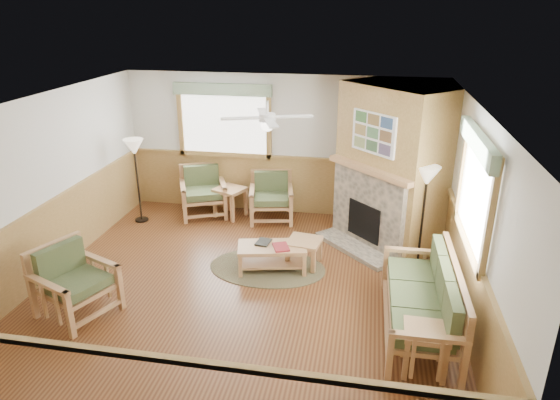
% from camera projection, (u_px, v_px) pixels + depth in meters
% --- Properties ---
extents(floor, '(6.00, 6.00, 0.01)m').
position_uv_depth(floor, '(245.00, 289.00, 7.31)').
color(floor, '#5B3219').
rests_on(floor, ground).
extents(ceiling, '(6.00, 6.00, 0.01)m').
position_uv_depth(ceiling, '(239.00, 104.00, 6.31)').
color(ceiling, white).
rests_on(ceiling, floor).
extents(wall_back, '(6.00, 0.02, 2.70)m').
position_uv_depth(wall_back, '(281.00, 146.00, 9.55)').
color(wall_back, silver).
rests_on(wall_back, floor).
extents(wall_front, '(6.00, 0.02, 2.70)m').
position_uv_depth(wall_front, '(151.00, 338.00, 4.06)').
color(wall_front, silver).
rests_on(wall_front, floor).
extents(wall_left, '(0.02, 6.00, 2.70)m').
position_uv_depth(wall_left, '(44.00, 189.00, 7.31)').
color(wall_left, silver).
rests_on(wall_left, floor).
extents(wall_right, '(0.02, 6.00, 2.70)m').
position_uv_depth(wall_right, '(472.00, 219.00, 6.31)').
color(wall_right, silver).
rests_on(wall_right, floor).
extents(wainscot, '(6.00, 6.00, 1.10)m').
position_uv_depth(wainscot, '(244.00, 255.00, 7.10)').
color(wainscot, olive).
rests_on(wainscot, floor).
extents(fireplace, '(3.11, 3.11, 2.70)m').
position_uv_depth(fireplace, '(391.00, 166.00, 8.34)').
color(fireplace, olive).
rests_on(fireplace, floor).
extents(window_back, '(1.90, 0.16, 1.50)m').
position_uv_depth(window_back, '(223.00, 82.00, 9.27)').
color(window_back, white).
rests_on(window_back, wall_back).
extents(window_right, '(0.16, 1.90, 1.50)m').
position_uv_depth(window_right, '(486.00, 131.00, 5.70)').
color(window_right, white).
rests_on(window_right, wall_right).
extents(ceiling_fan, '(1.59, 1.59, 0.36)m').
position_uv_depth(ceiling_fan, '(267.00, 104.00, 6.55)').
color(ceiling_fan, white).
rests_on(ceiling_fan, ceiling).
extents(sofa, '(2.07, 0.86, 0.95)m').
position_uv_depth(sofa, '(420.00, 299.00, 6.19)').
color(sofa, tan).
rests_on(sofa, floor).
extents(armchair_back_left, '(1.10, 1.10, 0.94)m').
position_uv_depth(armchair_back_left, '(203.00, 192.00, 9.71)').
color(armchair_back_left, tan).
rests_on(armchair_back_left, floor).
extents(armchair_back_right, '(0.94, 0.94, 0.89)m').
position_uv_depth(armchair_back_right, '(271.00, 197.00, 9.49)').
color(armchair_back_right, tan).
rests_on(armchair_back_right, floor).
extents(armchair_left, '(1.11, 1.11, 0.95)m').
position_uv_depth(armchair_left, '(75.00, 282.00, 6.56)').
color(armchair_left, tan).
rests_on(armchair_left, floor).
extents(coffee_table, '(1.14, 0.74, 0.42)m').
position_uv_depth(coffee_table, '(272.00, 258.00, 7.74)').
color(coffee_table, tan).
rests_on(coffee_table, floor).
extents(end_table_chairs, '(0.68, 0.67, 0.58)m').
position_uv_depth(end_table_chairs, '(230.00, 202.00, 9.68)').
color(end_table_chairs, tan).
rests_on(end_table_chairs, floor).
extents(end_table_sofa, '(0.50, 0.48, 0.55)m').
position_uv_depth(end_table_sofa, '(424.00, 350.00, 5.59)').
color(end_table_sofa, tan).
rests_on(end_table_sofa, floor).
extents(footstool, '(0.57, 0.57, 0.44)m').
position_uv_depth(footstool, '(304.00, 252.00, 7.89)').
color(footstool, tan).
rests_on(footstool, floor).
extents(braided_rug, '(2.06, 2.06, 0.01)m').
position_uv_depth(braided_rug, '(267.00, 268.00, 7.87)').
color(braided_rug, brown).
rests_on(braided_rug, floor).
extents(floor_lamp_left, '(0.47, 0.47, 1.61)m').
position_uv_depth(floor_lamp_left, '(138.00, 181.00, 9.30)').
color(floor_lamp_left, black).
rests_on(floor_lamp_left, floor).
extents(floor_lamp_right, '(0.49, 0.49, 1.64)m').
position_uv_depth(floor_lamp_right, '(423.00, 217.00, 7.71)').
color(floor_lamp_right, black).
rests_on(floor_lamp_right, floor).
extents(book_red, '(0.32, 0.36, 0.03)m').
position_uv_depth(book_red, '(281.00, 246.00, 7.58)').
color(book_red, maroon).
rests_on(book_red, coffee_table).
extents(book_dark, '(0.24, 0.30, 0.03)m').
position_uv_depth(book_dark, '(263.00, 241.00, 7.75)').
color(book_dark, black).
rests_on(book_dark, coffee_table).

